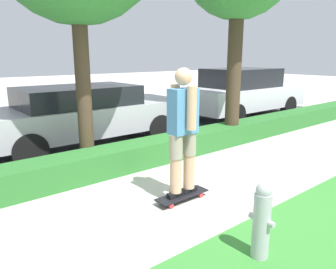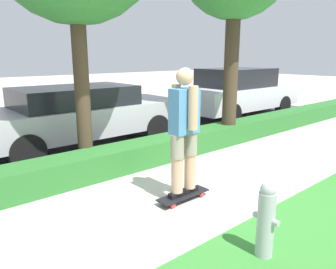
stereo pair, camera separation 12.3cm
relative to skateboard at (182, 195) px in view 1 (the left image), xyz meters
name	(u,v)px [view 1 (the left image)]	position (x,y,z in m)	size (l,w,h in m)	color
ground_plane	(202,191)	(0.45, 0.05, -0.08)	(60.00, 60.00, 0.00)	#BCB7AD
street_asphalt	(82,138)	(0.45, 4.25, -0.07)	(18.28, 5.00, 0.01)	#474749
hedge_row	(142,153)	(0.45, 1.65, 0.15)	(18.28, 0.60, 0.44)	#2D702D
skateboard	(182,195)	(0.00, 0.00, 0.00)	(0.82, 0.24, 0.09)	black
skater_person	(183,130)	(0.00, 0.00, 0.96)	(0.51, 0.45, 1.76)	black
parked_car_middle	(84,114)	(0.23, 3.57, 0.66)	(4.77, 1.78, 1.35)	#B7B7BC
parked_car_rear	(242,92)	(5.86, 3.60, 0.75)	(4.47, 1.93, 1.59)	silver
fire_hydrant	(262,221)	(-0.28, -1.50, 0.33)	(0.18, 0.28, 0.81)	#ADADB2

